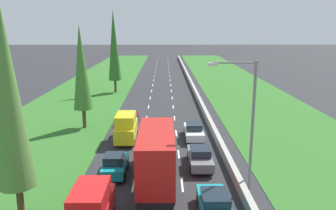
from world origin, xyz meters
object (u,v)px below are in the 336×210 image
(poplar_tree_third, at_px, (114,46))
(grey_sedan_right_lane_third, at_px, (200,157))
(red_van_left_lane_second, at_px, (92,210))
(teal_hatchback_left_lane, at_px, (115,165))
(street_light_mast, at_px, (248,117))
(red_box_truck_centre_lane, at_px, (157,154))
(maroon_sedan_left_lane, at_px, (129,117))
(white_sedan_right_lane, at_px, (194,131))
(poplar_tree_nearest, at_px, (8,95))
(teal_sedan_right_lane, at_px, (215,205))
(yellow_van_left_lane, at_px, (126,127))
(poplar_tree_second, at_px, (81,68))

(poplar_tree_third, bearing_deg, grey_sedan_right_lane_third, -70.19)
(red_van_left_lane_second, height_order, teal_hatchback_left_lane, red_van_left_lane_second)
(poplar_tree_third, height_order, street_light_mast, poplar_tree_third)
(red_box_truck_centre_lane, height_order, maroon_sedan_left_lane, red_box_truck_centre_lane)
(white_sedan_right_lane, distance_m, poplar_tree_nearest, 19.61)
(white_sedan_right_lane, bearing_deg, teal_hatchback_left_lane, -128.61)
(teal_sedan_right_lane, xyz_separation_m, street_light_mast, (2.61, 3.57, 4.42))
(teal_hatchback_left_lane, distance_m, poplar_tree_third, 33.88)
(poplar_tree_nearest, bearing_deg, yellow_van_left_lane, 71.37)
(red_van_left_lane_second, bearing_deg, street_light_mast, 27.66)
(maroon_sedan_left_lane, xyz_separation_m, street_light_mast, (9.65, -16.41, 4.42))
(poplar_tree_nearest, height_order, street_light_mast, poplar_tree_nearest)
(red_van_left_lane_second, relative_size, yellow_van_left_lane, 1.00)
(teal_sedan_right_lane, xyz_separation_m, maroon_sedan_left_lane, (-7.04, 19.99, 0.00))
(teal_hatchback_left_lane, bearing_deg, poplar_tree_nearest, -127.69)
(poplar_tree_second, distance_m, poplar_tree_third, 20.53)
(grey_sedan_right_lane_third, bearing_deg, poplar_tree_second, 137.71)
(yellow_van_left_lane, xyz_separation_m, grey_sedan_right_lane_third, (6.66, -6.25, -0.59))
(teal_hatchback_left_lane, height_order, teal_sedan_right_lane, teal_hatchback_left_lane)
(teal_sedan_right_lane, distance_m, white_sedan_right_lane, 14.44)
(red_box_truck_centre_lane, xyz_separation_m, grey_sedan_right_lane_third, (3.44, 2.85, -1.37))
(teal_hatchback_left_lane, bearing_deg, poplar_tree_second, 112.90)
(teal_sedan_right_lane, height_order, grey_sedan_right_lane_third, same)
(red_box_truck_centre_lane, relative_size, teal_sedan_right_lane, 2.09)
(maroon_sedan_left_lane, bearing_deg, white_sedan_right_lane, -38.17)
(red_van_left_lane_second, bearing_deg, teal_sedan_right_lane, 11.64)
(red_van_left_lane_second, distance_m, teal_hatchback_left_lane, 7.44)
(maroon_sedan_left_lane, relative_size, poplar_tree_third, 0.32)
(red_box_truck_centre_lane, bearing_deg, maroon_sedan_left_lane, 102.96)
(yellow_van_left_lane, relative_size, teal_sedan_right_lane, 1.09)
(red_van_left_lane_second, height_order, poplar_tree_third, poplar_tree_third)
(poplar_tree_third, bearing_deg, yellow_van_left_lane, -79.58)
(teal_hatchback_left_lane, distance_m, grey_sedan_right_lane_third, 6.83)
(teal_sedan_right_lane, distance_m, poplar_tree_nearest, 13.21)
(yellow_van_left_lane, relative_size, poplar_tree_nearest, 0.38)
(red_box_truck_centre_lane, distance_m, poplar_tree_third, 35.48)
(poplar_tree_nearest, bearing_deg, teal_hatchback_left_lane, 52.31)
(red_van_left_lane_second, distance_m, teal_sedan_right_lane, 7.10)
(poplar_tree_third, bearing_deg, white_sedan_right_lane, -64.99)
(maroon_sedan_left_lane, distance_m, poplar_tree_second, 7.87)
(red_van_left_lane_second, xyz_separation_m, poplar_tree_second, (-4.99, 19.72, 5.34))
(red_van_left_lane_second, relative_size, poplar_tree_second, 0.43)
(yellow_van_left_lane, xyz_separation_m, poplar_tree_second, (-5.19, 4.53, 5.34))
(red_van_left_lane_second, relative_size, maroon_sedan_left_lane, 1.09)
(teal_hatchback_left_lane, relative_size, poplar_tree_second, 0.34)
(yellow_van_left_lane, height_order, white_sedan_right_lane, yellow_van_left_lane)
(white_sedan_right_lane, distance_m, poplar_tree_third, 27.80)
(maroon_sedan_left_lane, distance_m, poplar_tree_third, 20.57)
(yellow_van_left_lane, bearing_deg, white_sedan_right_lane, 5.73)
(poplar_tree_nearest, bearing_deg, red_van_left_lane_second, -17.28)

